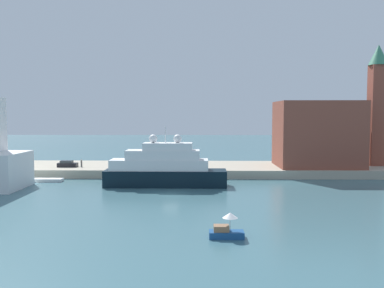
{
  "coord_description": "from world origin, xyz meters",
  "views": [
    {
      "loc": [
        4.9,
        -67.28,
        13.0
      ],
      "look_at": [
        3.42,
        6.0,
        7.83
      ],
      "focal_mm": 38.88,
      "sensor_mm": 36.0,
      "label": 1
    }
  ],
  "objects": [
    {
      "name": "ground",
      "position": [
        0.0,
        0.0,
        0.0
      ],
      "size": [
        400.0,
        400.0,
        0.0
      ],
      "primitive_type": "plane",
      "color": "#3D6670"
    },
    {
      "name": "quay_dock",
      "position": [
        0.0,
        25.07,
        0.86
      ],
      "size": [
        110.0,
        18.15,
        1.72
      ],
      "primitive_type": "cube",
      "color": "#ADA38E",
      "rests_on": "ground"
    },
    {
      "name": "large_yacht",
      "position": [
        -1.76,
        7.67,
        3.22
      ],
      "size": [
        22.11,
        4.97,
        10.97
      ],
      "color": "black",
      "rests_on": "ground"
    },
    {
      "name": "small_motorboat",
      "position": [
        7.66,
        -24.09,
        0.93
      ],
      "size": [
        3.67,
        1.63,
        2.72
      ],
      "color": "navy",
      "rests_on": "ground"
    },
    {
      "name": "work_barge",
      "position": [
        -25.18,
        12.27,
        0.3
      ],
      "size": [
        6.45,
        1.99,
        0.61
      ],
      "primitive_type": "cube",
      "color": "silver",
      "rests_on": "ground"
    },
    {
      "name": "harbor_building",
      "position": [
        30.45,
        23.77,
        8.82
      ],
      "size": [
        17.44,
        13.36,
        14.21
      ],
      "primitive_type": "cube",
      "color": "brown",
      "rests_on": "quay_dock"
    },
    {
      "name": "bell_tower",
      "position": [
        44.14,
        26.04,
        16.23
      ],
      "size": [
        4.33,
        4.33,
        26.7
      ],
      "color": "brown",
      "rests_on": "quay_dock"
    },
    {
      "name": "parked_car",
      "position": [
        -23.89,
        21.48,
        2.33
      ],
      "size": [
        4.18,
        1.78,
        1.4
      ],
      "color": "black",
      "rests_on": "quay_dock"
    },
    {
      "name": "person_figure",
      "position": [
        -20.76,
        21.24,
        2.49
      ],
      "size": [
        0.36,
        0.36,
        1.66
      ],
      "color": "#4C4C4C",
      "rests_on": "quay_dock"
    },
    {
      "name": "mooring_bollard",
      "position": [
        -3.6,
        17.65,
        2.06
      ],
      "size": [
        0.55,
        0.55,
        0.68
      ],
      "primitive_type": "cylinder",
      "color": "black",
      "rests_on": "quay_dock"
    }
  ]
}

